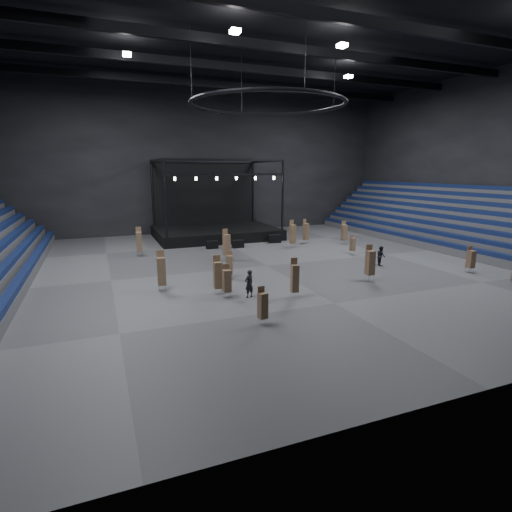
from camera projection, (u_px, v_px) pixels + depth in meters
name	position (u px, v px, depth m)	size (l,w,h in m)	color
floor	(267.00, 266.00, 33.90)	(50.00, 50.00, 0.00)	#4C4C4E
ceiling	(268.00, 34.00, 30.09)	(50.00, 42.00, 0.20)	black
wall_back	(203.00, 162.00, 51.06)	(50.00, 0.20, 18.00)	black
wall_right	(490.00, 160.00, 41.04)	(0.20, 42.00, 18.00)	black
bleachers_right	(468.00, 231.00, 41.83)	(7.20, 40.00, 6.40)	#4B4B4D
stage	(214.00, 225.00, 48.34)	(14.00, 10.00, 9.20)	black
truss_ring	(268.00, 104.00, 31.15)	(12.30, 12.30, 5.15)	black
roof_girders	(268.00, 46.00, 30.26)	(49.00, 30.35, 0.70)	black
floodlights	(292.00, 39.00, 26.75)	(28.60, 16.60, 0.25)	white
flight_case_left	(212.00, 245.00, 41.24)	(1.20, 0.60, 0.80)	black
flight_case_mid	(238.00, 244.00, 41.70)	(1.20, 0.60, 0.80)	black
flight_case_right	(275.00, 239.00, 44.56)	(1.37, 0.68, 0.91)	black
chair_stack_0	(263.00, 305.00, 20.84)	(0.49, 0.49, 2.06)	silver
chair_stack_1	(353.00, 244.00, 38.26)	(0.45, 0.45, 1.92)	silver
chair_stack_2	(161.00, 271.00, 26.57)	(0.54, 0.54, 2.78)	silver
chair_stack_4	(227.00, 280.00, 25.23)	(0.50, 0.50, 2.17)	silver
chair_stack_5	(471.00, 259.00, 31.37)	(0.52, 0.52, 2.13)	silver
chair_stack_6	(344.00, 232.00, 43.57)	(0.63, 0.63, 2.56)	silver
chair_stack_7	(295.00, 278.00, 25.27)	(0.50, 0.50, 2.57)	silver
chair_stack_8	(229.00, 264.00, 29.67)	(0.61, 0.61, 2.10)	silver
chair_stack_9	(218.00, 274.00, 25.90)	(0.53, 0.53, 2.59)	silver
chair_stack_10	(139.00, 241.00, 37.40)	(0.56, 0.56, 2.76)	silver
chair_stack_11	(227.00, 245.00, 35.58)	(0.64, 0.64, 2.85)	silver
chair_stack_12	(293.00, 234.00, 41.60)	(0.61, 0.61, 2.90)	silver
chair_stack_13	(306.00, 231.00, 43.82)	(0.68, 0.68, 2.71)	silver
chair_stack_14	(370.00, 262.00, 29.11)	(0.57, 0.57, 2.68)	silver
man_center	(249.00, 284.00, 25.38)	(0.66, 0.43, 1.80)	black
crew_member	(381.00, 256.00, 33.90)	(0.81, 0.63, 1.67)	black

